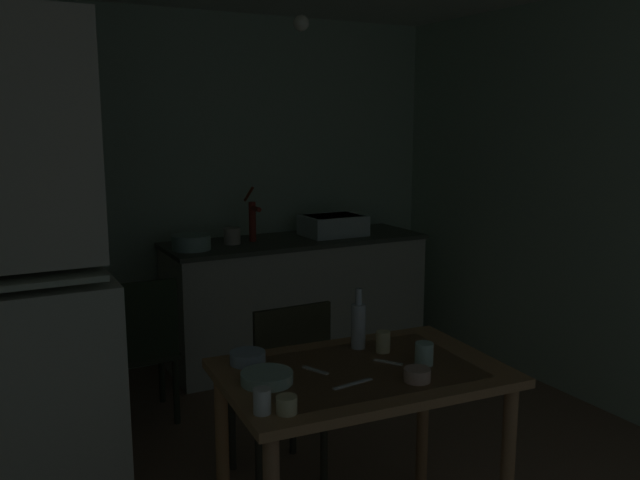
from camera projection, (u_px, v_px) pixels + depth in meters
The scene contains 23 objects.
ground_plane at pixel (313, 479), 3.29m from camera, with size 4.87×4.87×0.00m, color #87634D.
wall_back at pixel (187, 191), 4.77m from camera, with size 3.97×0.10×2.49m, color #B1C9AA.
wall_right at pixel (607, 205), 3.98m from camera, with size 0.10×3.93×2.49m, color #B4CCAC.
counter_cabinet at pixel (296, 298), 4.91m from camera, with size 1.90×0.64×0.90m.
sink_basin at pixel (333, 225), 4.96m from camera, with size 0.44×0.34×0.15m.
hand_pump at pixel (253, 218), 4.69m from camera, with size 0.05×0.27×0.39m.
mixing_bowl_counter at pixel (191, 242), 4.41m from camera, with size 0.26×0.26×0.10m, color #ADD1C1.
stoneware_crock at pixel (232, 236), 4.61m from camera, with size 0.12×0.12×0.11m, color beige.
dining_table at pixel (361, 394), 2.65m from camera, with size 1.15×0.81×0.78m.
chair_far_side at pixel (283, 390), 3.17m from camera, with size 0.40×0.40×0.92m.
chair_by_counter at pixel (141, 347), 3.82m from camera, with size 0.40×0.40×0.87m.
serving_bowl_wide at pixel (248, 358), 2.68m from camera, with size 0.14×0.14×0.05m, color #9EB2C6.
soup_bowl_small at pixel (417, 375), 2.50m from camera, with size 0.10×0.10×0.05m, color tan.
sauce_dish at pixel (267, 378), 2.48m from camera, with size 0.20×0.20×0.04m, color #ADD1C1.
teacup_cream at pixel (383, 342), 2.81m from camera, with size 0.06×0.06×0.09m, color beige.
mug_tall at pixel (287, 405), 2.23m from camera, with size 0.07×0.07×0.06m, color beige.
mug_dark at pixel (262, 401), 2.22m from camera, with size 0.06×0.06×0.09m, color white.
teacup_mint at pixel (424, 354), 2.67m from camera, with size 0.07×0.07×0.09m, color #ADD1C1.
glass_bottle at pixel (358, 324), 2.85m from camera, with size 0.06×0.06×0.26m.
table_knife at pixel (353, 384), 2.47m from camera, with size 0.17×0.02×0.01m, color silver.
teaspoon_near_bowl at pixel (315, 370), 2.61m from camera, with size 0.12×0.02×0.01m, color beige.
teaspoon_by_cup at pixel (388, 362), 2.69m from camera, with size 0.12×0.02×0.01m, color beige.
pendant_bulb at pixel (301, 23), 3.30m from camera, with size 0.08×0.08×0.08m, color #F9EFCC.
Camera 1 is at (-1.39, -2.69, 1.75)m, focal length 37.44 mm.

